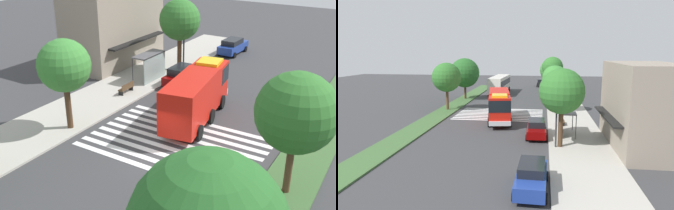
# 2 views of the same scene
# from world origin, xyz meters

# --- Properties ---
(ground_plane) EXTENTS (120.00, 120.00, 0.00)m
(ground_plane) POSITION_xyz_m (0.00, 0.00, 0.00)
(ground_plane) COLOR #38383A
(sidewalk) EXTENTS (60.00, 5.59, 0.14)m
(sidewalk) POSITION_xyz_m (0.00, 9.26, 0.07)
(sidewalk) COLOR #ADA89E
(sidewalk) RESTS_ON ground_plane
(median_strip) EXTENTS (60.00, 3.00, 0.14)m
(median_strip) POSITION_xyz_m (0.00, -7.97, 0.07)
(median_strip) COLOR #3D6033
(median_strip) RESTS_ON ground_plane
(crosswalk) EXTENTS (7.65, 11.64, 0.01)m
(crosswalk) POSITION_xyz_m (2.18, 0.00, 0.01)
(crosswalk) COLOR silver
(crosswalk) RESTS_ON ground_plane
(fire_truck) EXTENTS (9.43, 3.88, 3.78)m
(fire_truck) POSITION_xyz_m (6.31, 0.57, 2.10)
(fire_truck) COLOR red
(fire_truck) RESTS_ON ground_plane
(parked_car_mid) EXTENTS (4.58, 2.16, 1.72)m
(parked_car_mid) POSITION_xyz_m (12.20, 5.26, 0.89)
(parked_car_mid) COLOR #720505
(parked_car_mid) RESTS_ON ground_plane
(parked_car_east) EXTENTS (4.70, 2.15, 1.74)m
(parked_car_east) POSITION_xyz_m (23.89, 5.27, 0.90)
(parked_car_east) COLOR navy
(parked_car_east) RESTS_ON ground_plane
(bus_stop_shelter) EXTENTS (3.50, 1.40, 2.46)m
(bus_stop_shelter) POSITION_xyz_m (11.41, 8.09, 1.89)
(bus_stop_shelter) COLOR #4C4C51
(bus_stop_shelter) RESTS_ON sidewalk
(bench_near_shelter) EXTENTS (1.60, 0.50, 0.90)m
(bench_near_shelter) POSITION_xyz_m (7.41, 8.07, 0.59)
(bench_near_shelter) COLOR #4C3823
(bench_near_shelter) RESTS_ON sidewalk
(street_lamp) EXTENTS (0.36, 0.36, 5.75)m
(street_lamp) POSITION_xyz_m (15.61, 7.07, 3.56)
(street_lamp) COLOR #2D2D30
(street_lamp) RESTS_ON sidewalk
(storefront_building) EXTENTS (10.82, 6.21, 7.56)m
(storefront_building) POSITION_xyz_m (14.27, 14.75, 3.78)
(storefront_building) COLOR gray
(storefront_building) RESTS_ON ground_plane
(sidewalk_tree_east) EXTENTS (3.65, 3.65, 6.46)m
(sidewalk_tree_east) POSITION_xyz_m (-0.04, 7.47, 4.74)
(sidewalk_tree_east) COLOR #47301E
(sidewalk_tree_east) RESTS_ON sidewalk
(sidewalk_tree_far_east) EXTENTS (4.01, 4.01, 7.01)m
(sidewalk_tree_far_east) POSITION_xyz_m (15.45, 7.47, 5.11)
(sidewalk_tree_far_east) COLOR #47301E
(sidewalk_tree_far_east) RESTS_ON sidewalk
(median_tree_west) EXTENTS (4.20, 4.20, 6.78)m
(median_tree_west) POSITION_xyz_m (0.44, -7.97, 4.80)
(median_tree_west) COLOR #513823
(median_tree_west) RESTS_ON median_strip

